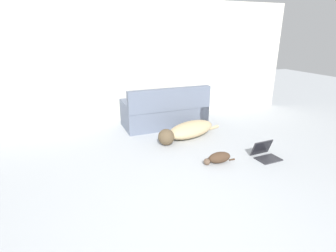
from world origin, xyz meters
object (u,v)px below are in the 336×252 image
couch (165,113)px  cat (218,158)px  dog (188,130)px  laptop_open (264,152)px

couch → cat: size_ratio=3.28×
couch → dog: (0.17, -0.79, -0.13)m
dog → laptop_open: 1.38m
dog → cat: 1.07m
cat → laptop_open: laptop_open is taller
cat → dog: bearing=-89.3°
dog → cat: size_ratio=2.83×
cat → laptop_open: size_ratio=1.35×
dog → cat: dog is taller
dog → cat: bearing=70.3°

